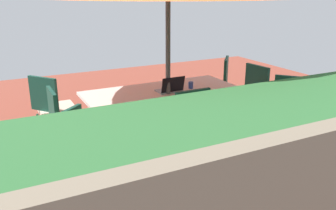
# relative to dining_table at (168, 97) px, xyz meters

# --- Properties ---
(ground_plane) EXTENTS (10.00, 10.00, 0.02)m
(ground_plane) POSITION_rel_dining_table_xyz_m (0.00, 0.00, -0.73)
(ground_plane) COLOR brown
(hedge_row) EXTENTS (6.30, 0.95, 1.35)m
(hedge_row) POSITION_rel_dining_table_xyz_m (0.00, 2.30, -0.04)
(hedge_row) COLOR #2D6633
(hedge_row) RESTS_ON ground_plane
(dining_table) EXTENTS (2.04, 1.23, 0.76)m
(dining_table) POSITION_rel_dining_table_xyz_m (0.00, 0.00, 0.00)
(dining_table) COLOR silver
(dining_table) RESTS_ON ground_plane
(chair_northeast) EXTENTS (0.59, 0.59, 0.98)m
(chair_northeast) POSITION_rel_dining_table_xyz_m (1.32, 0.83, -0.16)
(chair_northeast) COLOR beige
(chair_northeast) RESTS_ON ground_plane
(chair_southwest) EXTENTS (0.59, 0.58, 0.98)m
(chair_southwest) POSITION_rel_dining_table_xyz_m (-1.30, -0.81, -0.16)
(chair_southwest) COLOR beige
(chair_southwest) RESTS_ON ground_plane
(chair_east) EXTENTS (0.46, 0.46, 0.98)m
(chair_east) POSITION_rel_dining_table_xyz_m (1.27, -0.04, -0.16)
(chair_east) COLOR beige
(chair_east) RESTS_ON ground_plane
(chair_northwest) EXTENTS (0.59, 0.58, 0.98)m
(chair_northwest) POSITION_rel_dining_table_xyz_m (-1.33, 0.78, -0.16)
(chair_northwest) COLOR beige
(chair_northwest) RESTS_ON ground_plane
(chair_north) EXTENTS (0.46, 0.46, 0.98)m
(chair_north) POSITION_rel_dining_table_xyz_m (0.03, 0.81, -0.16)
(chair_north) COLOR beige
(chair_north) RESTS_ON ground_plane
(chair_west) EXTENTS (0.48, 0.47, 0.98)m
(chair_west) POSITION_rel_dining_table_xyz_m (-1.33, -0.02, -0.16)
(chair_west) COLOR beige
(chair_west) RESTS_ON ground_plane
(chair_southeast) EXTENTS (0.58, 0.58, 0.98)m
(chair_southeast) POSITION_rel_dining_table_xyz_m (1.30, -0.81, -0.16)
(chair_southeast) COLOR beige
(chair_southeast) RESTS_ON ground_plane
(laptop) EXTENTS (0.33, 0.25, 0.21)m
(laptop) POSITION_rel_dining_table_xyz_m (-0.06, -0.06, 0.09)
(laptop) COLOR gray
(laptop) RESTS_ON dining_table
(cup) EXTENTS (0.06, 0.06, 0.09)m
(cup) POSITION_rel_dining_table_xyz_m (-0.39, -0.09, 0.09)
(cup) COLOR #334C99
(cup) RESTS_ON dining_table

